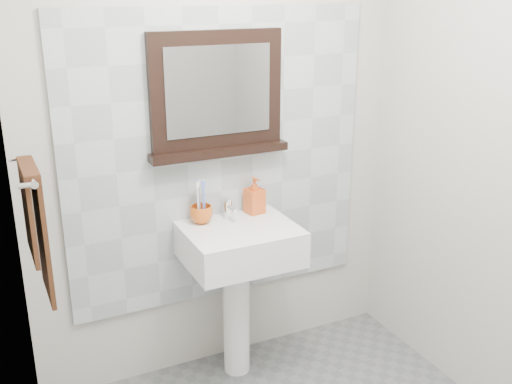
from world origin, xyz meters
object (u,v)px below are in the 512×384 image
Objects in this scene: soap_dispenser at (254,195)px; framed_mirror at (217,97)px; toothbrush_cup at (201,214)px; pedestal_sink at (239,260)px; hand_towel at (36,222)px.

framed_mirror reaches higher than soap_dispenser.
soap_dispenser reaches higher than toothbrush_cup.
pedestal_sink reaches higher than toothbrush_cup.
soap_dispenser is at bearing -14.65° from framed_mirror.
pedestal_sink is 1.34× the size of framed_mirror.
hand_towel is at bearing -158.22° from framed_mirror.
framed_mirror is 1.30× the size of hand_towel.
framed_mirror is at bearing 98.46° from pedestal_sink.
pedestal_sink is at bearing -81.54° from framed_mirror.
pedestal_sink is 1.06m from hand_towel.
toothbrush_cup is 0.59× the size of soap_dispenser.
toothbrush_cup is at bearing 139.72° from pedestal_sink.
hand_towel is at bearing -169.19° from pedestal_sink.
pedestal_sink is 0.82m from framed_mirror.
toothbrush_cup is 0.88m from hand_towel.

